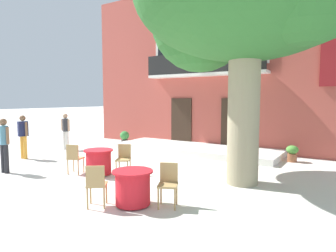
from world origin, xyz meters
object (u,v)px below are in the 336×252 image
at_px(cafe_chair_near_tree_1, 168,181).
at_px(ground_planter_right, 292,153).
at_px(cafe_table_middle, 99,162).
at_px(cafe_chair_middle_1, 74,157).
at_px(cafe_chair_middle_0, 124,157).
at_px(ground_planter_left, 125,137).
at_px(pedestrian_by_tree, 23,134).
at_px(cafe_chair_near_tree_0, 96,183).
at_px(pedestrian_mid_plaza, 66,129).
at_px(cafe_table_near_tree, 133,187).
at_px(pedestrian_near_entrance, 4,142).

distance_m(cafe_chair_near_tree_1, ground_planter_right, 6.31).
height_order(cafe_table_middle, cafe_chair_middle_1, cafe_chair_middle_1).
distance_m(cafe_chair_middle_0, ground_planter_left, 5.96).
relative_size(cafe_chair_middle_1, ground_planter_right, 1.53).
bearing_deg(pedestrian_by_tree, cafe_chair_middle_1, -8.39).
xyz_separation_m(cafe_chair_near_tree_0, pedestrian_mid_plaza, (-6.39, 4.30, 0.39)).
relative_size(cafe_chair_near_tree_0, cafe_chair_near_tree_1, 1.00).
relative_size(cafe_table_near_tree, ground_planter_left, 1.28).
distance_m(cafe_table_near_tree, cafe_chair_near_tree_0, 0.77).
xyz_separation_m(cafe_chair_near_tree_0, cafe_table_middle, (-1.95, 1.96, -0.14)).
xyz_separation_m(pedestrian_mid_plaza, pedestrian_by_tree, (0.29, -2.16, 0.02)).
bearing_deg(cafe_chair_middle_1, pedestrian_near_entrance, -151.18).
bearing_deg(ground_planter_left, ground_planter_right, 1.09).
xyz_separation_m(cafe_chair_near_tree_0, cafe_chair_middle_1, (-2.62, 1.62, 0.00)).
bearing_deg(cafe_chair_middle_0, cafe_table_near_tree, -44.85).
relative_size(cafe_chair_near_tree_0, pedestrian_mid_plaza, 0.56).
bearing_deg(pedestrian_near_entrance, pedestrian_mid_plaza, 116.42).
xyz_separation_m(cafe_chair_near_tree_0, cafe_chair_near_tree_1, (1.21, 0.89, 0.00)).
height_order(cafe_table_near_tree, cafe_chair_middle_0, cafe_chair_middle_0).
bearing_deg(pedestrian_by_tree, ground_planter_left, 79.32).
distance_m(cafe_table_near_tree, ground_planter_left, 8.59).
bearing_deg(cafe_chair_middle_0, pedestrian_by_tree, -177.21).
bearing_deg(ground_planter_left, cafe_chair_middle_1, -63.90).
bearing_deg(cafe_chair_near_tree_1, pedestrian_mid_plaza, 155.85).
height_order(cafe_table_near_tree, pedestrian_mid_plaza, pedestrian_mid_plaza).
distance_m(cafe_chair_near_tree_1, cafe_chair_middle_0, 2.92).
relative_size(cafe_chair_middle_0, pedestrian_mid_plaza, 0.56).
height_order(cafe_table_near_tree, pedestrian_near_entrance, pedestrian_near_entrance).
relative_size(cafe_table_near_tree, pedestrian_near_entrance, 0.52).
distance_m(cafe_chair_middle_0, ground_planter_right, 6.10).
bearing_deg(cafe_chair_middle_1, pedestrian_mid_plaza, 144.65).
bearing_deg(cafe_chair_near_tree_0, cafe_chair_middle_0, 119.01).
distance_m(cafe_chair_near_tree_1, cafe_table_middle, 3.33).
bearing_deg(pedestrian_mid_plaza, pedestrian_by_tree, -82.33).
bearing_deg(ground_planter_left, cafe_chair_near_tree_0, -52.94).
relative_size(cafe_chair_near_tree_1, pedestrian_near_entrance, 0.54).
xyz_separation_m(ground_planter_left, pedestrian_mid_plaza, (-1.19, -2.59, 0.54)).
bearing_deg(pedestrian_mid_plaza, cafe_chair_near_tree_1, -24.15).
height_order(cafe_chair_middle_0, pedestrian_by_tree, pedestrian_by_tree).
distance_m(cafe_table_near_tree, cafe_table_middle, 2.90).
relative_size(cafe_chair_near_tree_1, pedestrian_mid_plaza, 0.56).
height_order(cafe_chair_middle_1, pedestrian_mid_plaza, pedestrian_mid_plaza).
xyz_separation_m(cafe_chair_middle_1, ground_planter_right, (5.22, 5.41, -0.19)).
height_order(cafe_chair_near_tree_1, pedestrian_mid_plaza, pedestrian_mid_plaza).
xyz_separation_m(cafe_chair_near_tree_1, cafe_chair_middle_0, (-2.52, 1.48, 0.00)).
distance_m(cafe_table_near_tree, cafe_chair_near_tree_1, 0.77).
bearing_deg(cafe_table_middle, pedestrian_by_tree, 177.58).
bearing_deg(ground_planter_left, cafe_table_near_tree, -47.93).
relative_size(cafe_table_near_tree, pedestrian_by_tree, 0.52).
relative_size(ground_planter_right, pedestrian_by_tree, 0.36).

